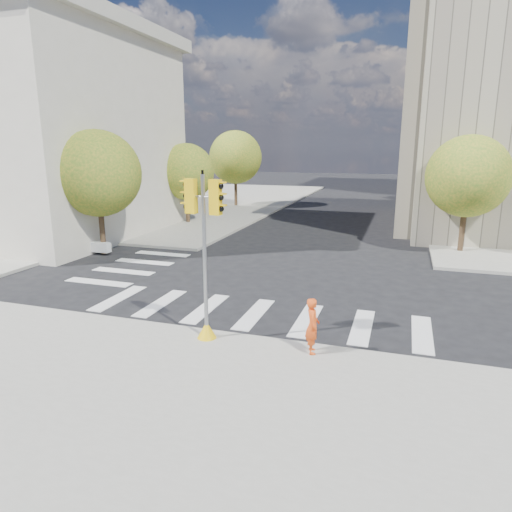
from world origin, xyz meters
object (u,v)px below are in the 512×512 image
at_px(lamp_far, 450,157).
at_px(photographer, 313,326).
at_px(lamp_near, 470,163).
at_px(planter_wall, 63,244).
at_px(traffic_signal, 205,270).

distance_m(lamp_far, photographer, 33.28).
bearing_deg(lamp_near, planter_wall, -154.17).
relative_size(lamp_near, planter_wall, 1.35).
distance_m(lamp_near, planter_wall, 23.70).
height_order(lamp_near, photographer, lamp_near).
height_order(lamp_far, traffic_signal, lamp_far).
relative_size(lamp_near, lamp_far, 1.00).
bearing_deg(lamp_near, traffic_signal, -115.08).
bearing_deg(planter_wall, lamp_near, 26.98).
height_order(lamp_near, traffic_signal, lamp_near).
distance_m(lamp_far, planter_wall, 32.29).
height_order(traffic_signal, planter_wall, traffic_signal).
xyz_separation_m(photographer, planter_wall, (-15.39, 8.43, -0.52)).
xyz_separation_m(lamp_near, lamp_far, (0.00, 14.00, 0.00)).
height_order(traffic_signal, photographer, traffic_signal).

